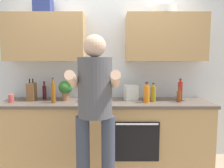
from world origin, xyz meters
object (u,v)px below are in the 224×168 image
bottle_wine (45,92)px  mixing_bowl (91,98)px  bottle_juice (147,94)px  potted_herb (66,89)px  bottle_hotsauce (181,91)px  bottle_oil (154,94)px  bottle_syrup (54,92)px  knife_block (32,92)px  person_standing (96,105)px  cup_ceramic (12,98)px  grocery_bag_produce (132,93)px  bottle_vinegar (179,96)px

bottle_wine → mixing_bowl: bottle_wine is taller
bottle_juice → potted_herb: 1.12m
bottle_hotsauce → mixing_bowl: 1.26m
bottle_oil → potted_herb: potted_herb is taller
bottle_syrup → knife_block: bottle_syrup is taller
bottle_syrup → person_standing: bearing=-47.5°
knife_block → mixing_bowl: bearing=-3.0°
person_standing → potted_herb: size_ratio=6.07×
bottle_oil → cup_ceramic: bottle_oil is taller
person_standing → grocery_bag_produce: bearing=63.2°
bottle_oil → mixing_bowl: bottle_oil is taller
person_standing → cup_ceramic: (-1.17, 0.69, -0.05)m
bottle_juice → cup_ceramic: 1.80m
bottle_wine → potted_herb: 0.35m
cup_ceramic → grocery_bag_produce: size_ratio=0.51×
bottle_vinegar → cup_ceramic: bearing=-179.4°
bottle_syrup → knife_block: size_ratio=1.08×
cup_ceramic → mixing_bowl: cup_ceramic is taller
mixing_bowl → potted_herb: 0.38m
bottle_oil → grocery_bag_produce: 0.31m
bottle_juice → knife_block: 1.58m
bottle_juice → grocery_bag_produce: size_ratio=1.31×
bottle_vinegar → bottle_juice: (-0.44, -0.04, 0.03)m
mixing_bowl → knife_block: (-0.82, 0.04, 0.09)m
bottle_juice → potted_herb: bearing=171.1°
knife_block → potted_herb: knife_block is taller
person_standing → knife_block: person_standing is taller
mixing_bowl → bottle_juice: bearing=-7.6°
person_standing → bottle_vinegar: bearing=33.7°
bottle_wine → bottle_oil: size_ratio=1.01×
person_standing → bottle_wine: person_standing is taller
bottle_hotsauce → mixing_bowl: bearing=-177.6°
person_standing → knife_block: (-0.95, 0.82, 0.02)m
cup_ceramic → mixing_bowl: bearing=4.8°
bottle_wine → cup_ceramic: size_ratio=2.39×
bottle_wine → bottle_vinegar: (1.88, -0.24, -0.02)m
knife_block → bottle_juice: bearing=-5.2°
cup_ceramic → potted_herb: bearing=13.0°
bottle_syrup → bottle_oil: bearing=4.0°
bottle_hotsauce → knife_block: bearing=-179.7°
bottle_wine → bottle_oil: 1.56m
bottle_oil → cup_ceramic: (-1.90, -0.06, -0.05)m
mixing_bowl → grocery_bag_produce: bearing=9.3°
potted_herb → bottle_hotsauce: bearing=-0.7°
bottle_syrup → cup_ceramic: (-0.57, 0.03, -0.09)m
cup_ceramic → person_standing: bearing=-30.4°
grocery_bag_produce → person_standing: bearing=-116.8°
bottle_juice → mixing_bowl: (-0.76, 0.10, -0.08)m
bottle_juice → mixing_bowl: size_ratio=0.93×
bottle_vinegar → mixing_bowl: (-1.20, 0.06, -0.05)m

